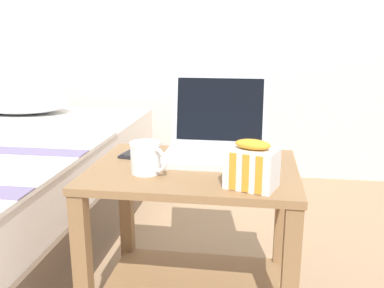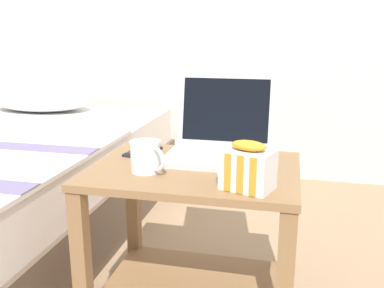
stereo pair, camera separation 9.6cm
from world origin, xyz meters
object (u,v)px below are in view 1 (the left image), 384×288
object	(u,v)px
snack_bag	(252,166)
laptop	(217,140)
mug_front_left	(146,156)
cell_phone	(138,152)

from	to	relation	value
snack_bag	laptop	bearing A→B (deg)	112.57
mug_front_left	cell_phone	world-z (taller)	mug_front_left
snack_bag	cell_phone	bearing A→B (deg)	145.14
mug_front_left	snack_bag	bearing A→B (deg)	-13.78
laptop	mug_front_left	distance (m)	0.28
laptop	cell_phone	size ratio (longest dim) A/B	2.16
laptop	snack_bag	xyz separation A→B (m)	(0.12, -0.28, 0.01)
laptop	mug_front_left	world-z (taller)	laptop
snack_bag	cell_phone	xyz separation A→B (m)	(-0.38, 0.26, -0.05)
laptop	mug_front_left	xyz separation A→B (m)	(-0.18, -0.21, -0.00)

